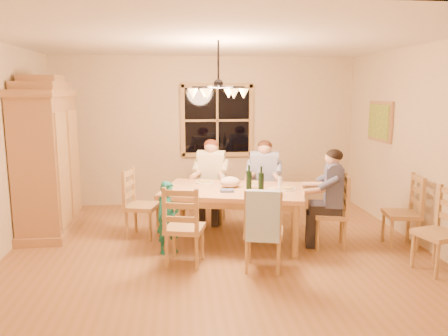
{
  "coord_description": "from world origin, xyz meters",
  "views": [
    {
      "loc": [
        -0.5,
        -5.53,
        2.08
      ],
      "look_at": [
        0.08,
        0.1,
        1.08
      ],
      "focal_mm": 35.0,
      "sensor_mm": 36.0,
      "label": 1
    }
  ],
  "objects": [
    {
      "name": "floor",
      "position": [
        0.0,
        0.0,
        0.0
      ],
      "size": [
        5.5,
        5.5,
        0.0
      ],
      "primitive_type": "plane",
      "color": "olive",
      "rests_on": "ground"
    },
    {
      "name": "ceiling",
      "position": [
        0.0,
        0.0,
        2.7
      ],
      "size": [
        5.5,
        5.0,
        0.02
      ],
      "primitive_type": "cube",
      "color": "white",
      "rests_on": "wall_back"
    },
    {
      "name": "wall_back",
      "position": [
        0.0,
        2.5,
        1.35
      ],
      "size": [
        5.5,
        0.02,
        2.7
      ],
      "primitive_type": "cube",
      "color": "#C5B28B",
      "rests_on": "floor"
    },
    {
      "name": "wall_right",
      "position": [
        2.75,
        0.0,
        1.35
      ],
      "size": [
        0.02,
        5.0,
        2.7
      ],
      "primitive_type": "cube",
      "color": "#C5B28B",
      "rests_on": "floor"
    },
    {
      "name": "window",
      "position": [
        0.2,
        2.47,
        1.55
      ],
      "size": [
        1.3,
        0.06,
        1.3
      ],
      "color": "black",
      "rests_on": "wall_back"
    },
    {
      "name": "painting",
      "position": [
        2.71,
        1.2,
        1.6
      ],
      "size": [
        0.06,
        0.78,
        0.64
      ],
      "color": "#9C7543",
      "rests_on": "wall_right"
    },
    {
      "name": "chandelier",
      "position": [
        -0.0,
        0.0,
        2.08
      ],
      "size": [
        0.77,
        0.68,
        0.71
      ],
      "color": "black",
      "rests_on": "ceiling"
    },
    {
      "name": "armoire",
      "position": [
        -2.42,
        0.99,
        1.06
      ],
      "size": [
        0.66,
        1.4,
        2.3
      ],
      "color": "#9C7543",
      "rests_on": "floor"
    },
    {
      "name": "dining_table",
      "position": [
        0.23,
        0.28,
        0.66
      ],
      "size": [
        2.13,
        1.6,
        0.76
      ],
      "rotation": [
        0.0,
        0.0,
        -0.25
      ],
      "color": "tan",
      "rests_on": "floor"
    },
    {
      "name": "chair_far_left",
      "position": [
        -0.0,
        1.27,
        0.3
      ],
      "size": [
        0.53,
        0.52,
        0.99
      ],
      "rotation": [
        0.0,
        0.0,
        2.89
      ],
      "color": "#9C7C45",
      "rests_on": "floor"
    },
    {
      "name": "chair_far_right",
      "position": [
        0.81,
        1.06,
        0.3
      ],
      "size": [
        0.53,
        0.52,
        0.99
      ],
      "rotation": [
        0.0,
        0.0,
        2.89
      ],
      "color": "#9C7C45",
      "rests_on": "floor"
    },
    {
      "name": "chair_near_left",
      "position": [
        -0.45,
        -0.47,
        0.3
      ],
      "size": [
        0.53,
        0.52,
        0.99
      ],
      "rotation": [
        0.0,
        0.0,
        -0.25
      ],
      "color": "#9C7C45",
      "rests_on": "floor"
    },
    {
      "name": "chair_near_right",
      "position": [
        0.46,
        -0.7,
        0.3
      ],
      "size": [
        0.53,
        0.52,
        0.99
      ],
      "rotation": [
        0.0,
        0.0,
        -0.25
      ],
      "color": "#9C7C45",
      "rests_on": "floor"
    },
    {
      "name": "chair_end_left",
      "position": [
        -1.04,
        0.61,
        0.3
      ],
      "size": [
        0.52,
        0.53,
        0.99
      ],
      "rotation": [
        0.0,
        0.0,
        -1.82
      ],
      "color": "#9C7C45",
      "rests_on": "floor"
    },
    {
      "name": "chair_end_right",
      "position": [
        1.51,
        -0.05,
        0.3
      ],
      "size": [
        0.52,
        0.53,
        0.99
      ],
      "rotation": [
        0.0,
        0.0,
        1.32
      ],
      "color": "#9C7C45",
      "rests_on": "floor"
    },
    {
      "name": "adult_woman",
      "position": [
        -0.0,
        1.27,
        0.84
      ],
      "size": [
        0.47,
        0.5,
        0.87
      ],
      "rotation": [
        0.0,
        0.0,
        2.89
      ],
      "color": "beige",
      "rests_on": "floor"
    },
    {
      "name": "adult_plaid_man",
      "position": [
        0.81,
        1.06,
        0.84
      ],
      "size": [
        0.47,
        0.5,
        0.87
      ],
      "rotation": [
        0.0,
        0.0,
        2.89
      ],
      "color": "navy",
      "rests_on": "floor"
    },
    {
      "name": "adult_slate_man",
      "position": [
        1.51,
        -0.05,
        0.84
      ],
      "size": [
        0.5,
        0.47,
        0.87
      ],
      "rotation": [
        0.0,
        0.0,
        1.32
      ],
      "color": "#454C6F",
      "rests_on": "floor"
    },
    {
      "name": "towel",
      "position": [
        0.42,
        -0.89,
        0.7
      ],
      "size": [
        0.39,
        0.19,
        0.58
      ],
      "primitive_type": "cube",
      "rotation": [
        0.0,
        0.0,
        -0.25
      ],
      "color": "#A7C8E2",
      "rests_on": "chair_near_right"
    },
    {
      "name": "wine_bottle_a",
      "position": [
        0.44,
        0.24,
        0.93
      ],
      "size": [
        0.08,
        0.08,
        0.33
      ],
      "primitive_type": "cylinder",
      "color": "black",
      "rests_on": "dining_table"
    },
    {
      "name": "wine_bottle_b",
      "position": [
        0.59,
        0.13,
        0.93
      ],
      "size": [
        0.08,
        0.08,
        0.33
      ],
      "primitive_type": "cylinder",
      "color": "black",
      "rests_on": "dining_table"
    },
    {
      "name": "plate_woman",
      "position": [
        -0.14,
        0.69,
        0.77
      ],
      "size": [
        0.26,
        0.26,
        0.02
      ],
      "primitive_type": "cylinder",
      "color": "white",
      "rests_on": "dining_table"
    },
    {
      "name": "plate_plaid",
      "position": [
        0.57,
        0.52,
        0.77
      ],
      "size": [
        0.26,
        0.26,
        0.02
      ],
      "primitive_type": "cylinder",
      "color": "white",
      "rests_on": "dining_table"
    },
    {
      "name": "plate_slate",
      "position": [
        0.94,
        0.14,
        0.77
      ],
      "size": [
        0.26,
        0.26,
        0.02
      ],
      "primitive_type": "cylinder",
      "color": "white",
      "rests_on": "dining_table"
    },
    {
      "name": "wine_glass_a",
      "position": [
        0.12,
        0.57,
        0.83
      ],
      "size": [
        0.06,
        0.06,
        0.14
      ],
      "primitive_type": "cylinder",
      "color": "silver",
      "rests_on": "dining_table"
    },
    {
      "name": "wine_glass_b",
      "position": [
        0.89,
        0.31,
        0.83
      ],
      "size": [
        0.06,
        0.06,
        0.14
      ],
      "primitive_type": "cylinder",
      "color": "silver",
      "rests_on": "dining_table"
    },
    {
      "name": "cap",
      "position": [
        0.69,
        -0.18,
        0.82
      ],
      "size": [
        0.2,
        0.2,
        0.11
      ],
      "primitive_type": "ellipsoid",
      "color": "#D1B08B",
      "rests_on": "dining_table"
    },
    {
      "name": "napkin",
      "position": [
        0.12,
        0.1,
        0.78
      ],
      "size": [
        0.21,
        0.18,
        0.03
      ],
      "primitive_type": "cube",
      "rotation": [
        0.0,
        0.0,
        -0.25
      ],
      "color": "#43527C",
      "rests_on": "dining_table"
    },
    {
      "name": "cloth_bundle",
      "position": [
        0.19,
        0.35,
        0.84
      ],
      "size": [
        0.28,
        0.22,
        0.15
      ],
      "primitive_type": "ellipsoid",
      "color": "#C9B192",
      "rests_on": "dining_table"
    },
    {
      "name": "child",
      "position": [
        -0.65,
        -0.06,
        0.47
      ],
      "size": [
        0.41,
        0.36,
        0.95
      ],
      "primitive_type": "imported",
      "rotation": [
        0.0,
        0.0,
        0.49
      ],
      "color": "#186C62",
      "rests_on": "floor"
    },
    {
      "name": "chair_spare_front",
      "position": [
        2.45,
        -0.98,
        0.3
      ],
      "size": [
        0.52,
        0.53,
        0.99
      ],
      "rotation": [
        0.0,
        0.0,
        1.83
      ],
      "color": "#9C7C45",
      "rests_on": "floor"
    },
    {
      "name": "chair_spare_back",
      "position": [
        2.45,
        -0.14,
        0.3
      ],
      "size": [
        0.48,
        0.5,
        0.99
      ],
      "rotation": [
        0.0,
        0.0,
        1.41
      ],
      "color": "#9C7C45",
      "rests_on": "floor"
    }
  ]
}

